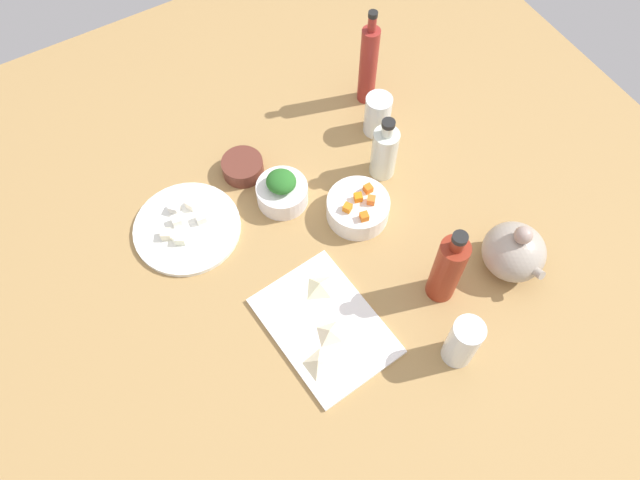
# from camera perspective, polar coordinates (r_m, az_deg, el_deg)

# --- Properties ---
(tabletop) EXTENTS (1.90, 1.90, 0.03)m
(tabletop) POSITION_cam_1_polar(r_m,az_deg,el_deg) (1.42, 0.00, -1.29)
(tabletop) COLOR #A47F4A
(tabletop) RESTS_ON ground
(cutting_board) EXTENTS (0.31, 0.24, 0.01)m
(cutting_board) POSITION_cam_1_polar(r_m,az_deg,el_deg) (1.32, 0.45, -7.95)
(cutting_board) COLOR white
(cutting_board) RESTS_ON tabletop
(plate_tofu) EXTENTS (0.25, 0.25, 0.01)m
(plate_tofu) POSITION_cam_1_polar(r_m,az_deg,el_deg) (1.46, -12.21, 1.09)
(plate_tofu) COLOR white
(plate_tofu) RESTS_ON tabletop
(bowl_greens) EXTENTS (0.12, 0.12, 0.05)m
(bowl_greens) POSITION_cam_1_polar(r_m,az_deg,el_deg) (1.46, -3.52, 4.35)
(bowl_greens) COLOR white
(bowl_greens) RESTS_ON tabletop
(bowl_carrots) EXTENTS (0.15, 0.15, 0.06)m
(bowl_carrots) POSITION_cam_1_polar(r_m,az_deg,el_deg) (1.43, 3.53, 2.95)
(bowl_carrots) COLOR white
(bowl_carrots) RESTS_ON tabletop
(bowl_small_side) EXTENTS (0.10, 0.10, 0.04)m
(bowl_small_side) POSITION_cam_1_polar(r_m,az_deg,el_deg) (1.52, -7.18, 6.73)
(bowl_small_side) COLOR brown
(bowl_small_side) RESTS_ON tabletop
(teapot) EXTENTS (0.16, 0.14, 0.15)m
(teapot) POSITION_cam_1_polar(r_m,az_deg,el_deg) (1.40, 17.56, -1.02)
(teapot) COLOR #A29789
(teapot) RESTS_ON tabletop
(bottle_0) EXTENTS (0.05, 0.05, 0.28)m
(bottle_0) POSITION_cam_1_polar(r_m,az_deg,el_deg) (1.60, 4.51, 15.94)
(bottle_0) COLOR maroon
(bottle_0) RESTS_ON tabletop
(bottle_1) EXTENTS (0.06, 0.06, 0.24)m
(bottle_1) POSITION_cam_1_polar(r_m,az_deg,el_deg) (1.30, 11.75, -2.63)
(bottle_1) COLOR maroon
(bottle_1) RESTS_ON tabletop
(bottle_2) EXTENTS (0.06, 0.06, 0.18)m
(bottle_2) POSITION_cam_1_polar(r_m,az_deg,el_deg) (1.47, 5.98, 8.14)
(bottle_2) COLOR silver
(bottle_2) RESTS_ON tabletop
(drinking_glass_0) EXTENTS (0.07, 0.07, 0.11)m
(drinking_glass_0) POSITION_cam_1_polar(r_m,az_deg,el_deg) (1.57, 5.36, 11.48)
(drinking_glass_0) COLOR white
(drinking_glass_0) RESTS_ON tabletop
(drinking_glass_1) EXTENTS (0.06, 0.06, 0.14)m
(drinking_glass_1) POSITION_cam_1_polar(r_m,az_deg,el_deg) (1.27, 13.09, -9.20)
(drinking_glass_1) COLOR white
(drinking_glass_1) RESTS_ON tabletop
(carrot_cube_0) EXTENTS (0.02, 0.02, 0.02)m
(carrot_cube_0) POSITION_cam_1_polar(r_m,az_deg,el_deg) (1.41, 3.55, 3.97)
(carrot_cube_0) COLOR orange
(carrot_cube_0) RESTS_ON bowl_carrots
(carrot_cube_1) EXTENTS (0.03, 0.03, 0.02)m
(carrot_cube_1) POSITION_cam_1_polar(r_m,az_deg,el_deg) (1.40, 4.76, 3.71)
(carrot_cube_1) COLOR orange
(carrot_cube_1) RESTS_ON bowl_carrots
(carrot_cube_2) EXTENTS (0.02, 0.02, 0.02)m
(carrot_cube_2) POSITION_cam_1_polar(r_m,az_deg,el_deg) (1.38, 4.12, 2.19)
(carrot_cube_2) COLOR orange
(carrot_cube_2) RESTS_ON bowl_carrots
(carrot_cube_3) EXTENTS (0.02, 0.02, 0.02)m
(carrot_cube_3) POSITION_cam_1_polar(r_m,az_deg,el_deg) (1.39, 2.57, 3.01)
(carrot_cube_3) COLOR orange
(carrot_cube_3) RESTS_ON bowl_carrots
(carrot_cube_4) EXTENTS (0.02, 0.02, 0.02)m
(carrot_cube_4) POSITION_cam_1_polar(r_m,az_deg,el_deg) (1.42, 4.48, 4.77)
(carrot_cube_4) COLOR orange
(carrot_cube_4) RESTS_ON bowl_carrots
(chopped_greens_mound) EXTENTS (0.10, 0.10, 0.04)m
(chopped_greens_mound) POSITION_cam_1_polar(r_m,az_deg,el_deg) (1.42, -3.62, 5.43)
(chopped_greens_mound) COLOR #276824
(chopped_greens_mound) RESTS_ON bowl_greens
(tofu_cube_0) EXTENTS (0.02, 0.02, 0.02)m
(tofu_cube_0) POSITION_cam_1_polar(r_m,az_deg,el_deg) (1.46, -13.12, 1.76)
(tofu_cube_0) COLOR white
(tofu_cube_0) RESTS_ON plate_tofu
(tofu_cube_1) EXTENTS (0.02, 0.02, 0.02)m
(tofu_cube_1) POSITION_cam_1_polar(r_m,az_deg,el_deg) (1.45, -10.98, 2.00)
(tofu_cube_1) COLOR white
(tofu_cube_1) RESTS_ON plate_tofu
(tofu_cube_2) EXTENTS (0.03, 0.03, 0.02)m
(tofu_cube_2) POSITION_cam_1_polar(r_m,az_deg,el_deg) (1.47, -11.82, 3.27)
(tofu_cube_2) COLOR white
(tofu_cube_2) RESTS_ON plate_tofu
(tofu_cube_3) EXTENTS (0.03, 0.03, 0.02)m
(tofu_cube_3) POSITION_cam_1_polar(r_m,az_deg,el_deg) (1.48, -13.33, 2.90)
(tofu_cube_3) COLOR white
(tofu_cube_3) RESTS_ON plate_tofu
(tofu_cube_4) EXTENTS (0.03, 0.03, 0.02)m
(tofu_cube_4) POSITION_cam_1_polar(r_m,az_deg,el_deg) (1.43, -12.81, 0.08)
(tofu_cube_4) COLOR white
(tofu_cube_4) RESTS_ON plate_tofu
(tofu_cube_5) EXTENTS (0.03, 0.03, 0.02)m
(tofu_cube_5) POSITION_cam_1_polar(r_m,az_deg,el_deg) (1.44, -14.06, 0.52)
(tofu_cube_5) COLOR #FCF2CC
(tofu_cube_5) RESTS_ON plate_tofu
(dumpling_0) EXTENTS (0.06, 0.07, 0.02)m
(dumpling_0) POSITION_cam_1_polar(r_m,az_deg,el_deg) (1.34, -0.01, -4.26)
(dumpling_0) COLOR beige
(dumpling_0) RESTS_ON cutting_board
(dumpling_1) EXTENTS (0.06, 0.07, 0.02)m
(dumpling_1) POSITION_cam_1_polar(r_m,az_deg,el_deg) (1.30, 0.90, -8.56)
(dumpling_1) COLOR beige
(dumpling_1) RESTS_ON cutting_board
(dumpling_2) EXTENTS (0.07, 0.07, 0.03)m
(dumpling_2) POSITION_cam_1_polar(r_m,az_deg,el_deg) (1.28, -0.18, -11.29)
(dumpling_2) COLOR beige
(dumpling_2) RESTS_ON cutting_board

